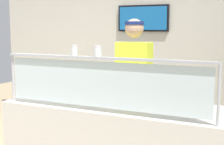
% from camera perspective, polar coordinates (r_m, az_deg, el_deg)
% --- Properties ---
extents(shop_rear_unit, '(6.51, 0.13, 2.70)m').
position_cam_1_polar(shop_rear_unit, '(5.18, 11.23, 4.07)').
color(shop_rear_unit, beige).
rests_on(shop_rear_unit, ground).
extents(sneeze_guard, '(1.94, 0.06, 0.47)m').
position_cam_1_polar(sneeze_guard, '(2.82, -1.89, -0.88)').
color(sneeze_guard, '#B2B5BC').
rests_on(sneeze_guard, serving_counter).
extents(pizza_tray, '(0.40, 0.40, 0.04)m').
position_cam_1_polar(pizza_tray, '(3.25, -1.57, -4.73)').
color(pizza_tray, '#9EA0A8').
rests_on(pizza_tray, serving_counter).
extents(pizza_server, '(0.08, 0.28, 0.01)m').
position_cam_1_polar(pizza_server, '(3.21, -0.97, -4.49)').
color(pizza_server, '#ADAFB7').
rests_on(pizza_server, pizza_tray).
extents(parmesan_shaker, '(0.06, 0.06, 0.09)m').
position_cam_1_polar(parmesan_shaker, '(2.93, -6.42, 3.63)').
color(parmesan_shaker, white).
rests_on(parmesan_shaker, sneeze_guard).
extents(pepper_flake_shaker, '(0.06, 0.06, 0.09)m').
position_cam_1_polar(pepper_flake_shaker, '(2.81, -2.47, 3.50)').
color(pepper_flake_shaker, white).
rests_on(pepper_flake_shaker, sneeze_guard).
extents(worker_figure, '(0.41, 0.50, 1.76)m').
position_cam_1_polar(worker_figure, '(3.83, 3.74, -2.28)').
color(worker_figure, '#23232D').
rests_on(worker_figure, ground).
extents(prep_shelf, '(0.70, 0.55, 0.82)m').
position_cam_1_polar(prep_shelf, '(5.52, -6.95, -5.54)').
color(prep_shelf, '#B7BABF').
rests_on(prep_shelf, ground).
extents(pizza_box_stack, '(0.46, 0.45, 0.18)m').
position_cam_1_polar(pizza_box_stack, '(5.43, -7.10, -0.36)').
color(pizza_box_stack, tan).
rests_on(pizza_box_stack, prep_shelf).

